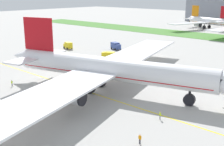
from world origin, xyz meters
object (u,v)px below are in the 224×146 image
at_px(ground_crew_wingwalker_starboard, 140,138).
at_px(service_truck_fuel_bowser, 68,45).
at_px(ground_crew_wingwalker_port, 160,115).
at_px(service_truck_baggage_loader, 116,46).
at_px(service_truck_catering_van, 108,55).
at_px(airliner_foreground, 106,69).
at_px(ground_crew_marshaller_front, 12,83).
at_px(parked_airliner_far_left, 210,21).

distance_m(ground_crew_wingwalker_starboard, service_truck_fuel_bowser, 84.71).
relative_size(ground_crew_wingwalker_port, service_truck_baggage_loader, 0.30).
distance_m(ground_crew_wingwalker_port, service_truck_fuel_bowser, 77.32).
xyz_separation_m(service_truck_fuel_bowser, service_truck_catering_van, (25.92, -2.55, -0.10)).
relative_size(airliner_foreground, ground_crew_marshaller_front, 59.59).
xyz_separation_m(ground_crew_wingwalker_port, service_truck_catering_van, (-43.29, 31.92, 0.46)).
height_order(ground_crew_wingwalker_starboard, parked_airliner_far_left, parked_airliner_far_left).
bearing_deg(parked_airliner_far_left, airliner_foreground, -75.09).
bearing_deg(ground_crew_marshaller_front, ground_crew_wingwalker_port, 11.97).
relative_size(ground_crew_wingwalker_starboard, service_truck_baggage_loader, 0.31).
bearing_deg(ground_crew_marshaller_front, parked_airliner_far_left, 95.82).
distance_m(airliner_foreground, ground_crew_marshaller_front, 25.46).
distance_m(ground_crew_wingwalker_starboard, parked_airliner_far_left, 162.64).
xyz_separation_m(ground_crew_wingwalker_starboard, parked_airliner_far_left, (-57.98, 151.91, 3.90)).
distance_m(ground_crew_wingwalker_port, service_truck_catering_van, 53.79).
bearing_deg(service_truck_baggage_loader, airliner_foreground, -50.80).
bearing_deg(service_truck_catering_van, airliner_foreground, -47.74).
relative_size(airliner_foreground, service_truck_fuel_bowser, 19.62).
distance_m(airliner_foreground, service_truck_fuel_bowser, 58.69).
relative_size(airliner_foreground, parked_airliner_far_left, 1.51).
height_order(service_truck_baggage_loader, parked_airliner_far_left, parked_airliner_far_left).
xyz_separation_m(airliner_foreground, service_truck_baggage_loader, (-34.43, 42.21, -4.24)).
relative_size(service_truck_baggage_loader, parked_airliner_far_left, 0.09).
height_order(ground_crew_wingwalker_port, service_truck_fuel_bowser, service_truck_fuel_bowser).
distance_m(ground_crew_marshaller_front, service_truck_baggage_loader, 57.10).
distance_m(service_truck_fuel_bowser, service_truck_catering_van, 26.04).
height_order(ground_crew_wingwalker_starboard, service_truck_catering_van, service_truck_catering_van).
bearing_deg(airliner_foreground, ground_crew_wingwalker_port, -14.59).
height_order(service_truck_fuel_bowser, parked_airliner_far_left, parked_airliner_far_left).
relative_size(ground_crew_marshaller_front, parked_airliner_far_left, 0.03).
bearing_deg(service_truck_fuel_bowser, airliner_foreground, -30.37).
distance_m(service_truck_baggage_loader, service_truck_fuel_bowser, 20.43).
xyz_separation_m(ground_crew_wingwalker_port, ground_crew_wingwalker_starboard, (2.81, -10.13, 0.03)).
xyz_separation_m(airliner_foreground, ground_crew_wingwalker_starboard, (21.52, -15.00, -4.83)).
bearing_deg(ground_crew_marshaller_front, service_truck_catering_van, 94.87).
xyz_separation_m(ground_crew_marshaller_front, service_truck_baggage_loader, (-13.29, 55.53, 0.65)).
relative_size(airliner_foreground, ground_crew_wingwalker_port, 58.39).
bearing_deg(parked_airliner_far_left, ground_crew_wingwalker_starboard, -69.11).
bearing_deg(ground_crew_wingwalker_starboard, ground_crew_marshaller_front, 177.74).
relative_size(ground_crew_wingwalker_starboard, service_truck_fuel_bowser, 0.35).
height_order(ground_crew_marshaller_front, service_truck_catering_van, service_truck_catering_van).
height_order(airliner_foreground, ground_crew_wingwalker_starboard, airliner_foreground).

